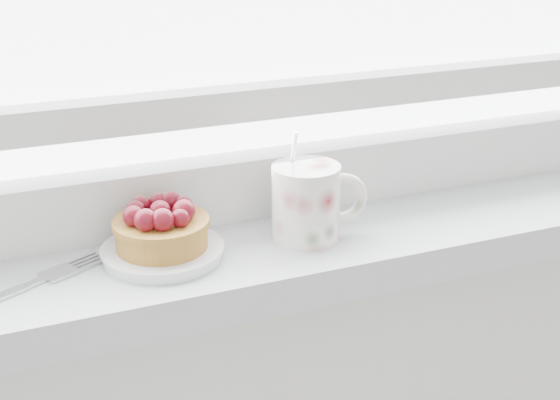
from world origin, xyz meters
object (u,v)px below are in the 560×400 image
raspberry_tart (161,226)px  fork (8,293)px  saucer (163,252)px  floral_mug (308,201)px

raspberry_tart → fork: (-0.15, -0.02, -0.03)m
saucer → raspberry_tart: raspberry_tart is taller
raspberry_tart → floral_mug: size_ratio=0.83×
fork → saucer: bearing=8.5°
saucer → floral_mug: 0.16m
raspberry_tart → fork: bearing=-171.6°
saucer → floral_mug: floral_mug is taller
saucer → raspberry_tart: (-0.00, -0.00, 0.03)m
saucer → fork: 0.15m
raspberry_tart → fork: 0.16m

